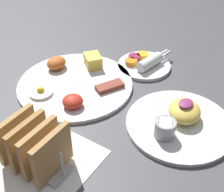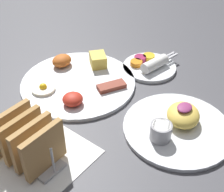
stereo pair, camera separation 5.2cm
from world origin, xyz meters
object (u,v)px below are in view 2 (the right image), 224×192
at_px(plate_breakfast, 78,80).
at_px(plate_foreground, 177,125).
at_px(plate_condiments, 150,65).
at_px(toast_rack, 28,141).

xyz_separation_m(plate_breakfast, plate_foreground, (0.01, -0.31, 0.01)).
height_order(plate_breakfast, plate_condiments, plate_breakfast).
bearing_deg(toast_rack, plate_foreground, -36.63).
relative_size(plate_condiments, toast_rack, 1.14).
height_order(plate_breakfast, toast_rack, toast_rack).
bearing_deg(plate_condiments, plate_breakfast, 148.11).
height_order(plate_foreground, toast_rack, toast_rack).
xyz_separation_m(plate_foreground, toast_rack, (-0.27, 0.20, 0.04)).
bearing_deg(plate_foreground, toast_rack, 143.37).
distance_m(plate_condiments, toast_rack, 0.45).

